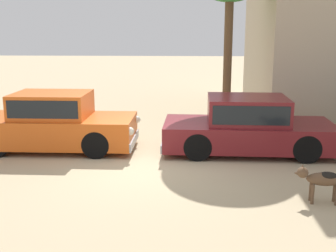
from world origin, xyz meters
The scene contains 4 objects.
ground_plane centered at (0.00, 0.00, 0.00)m, with size 80.00×80.00×0.00m, color tan.
parked_sedan_nearest centered at (-2.48, 1.28, 0.73)m, with size 4.26×1.71×1.49m.
parked_sedan_second centered at (2.50, 1.24, 0.70)m, with size 4.42×1.92×1.42m.
stray_dog_spotted centered at (3.39, -1.94, 0.46)m, with size 1.07×0.26×0.70m.
Camera 1 is at (0.98, -9.16, 3.08)m, focal length 44.82 mm.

